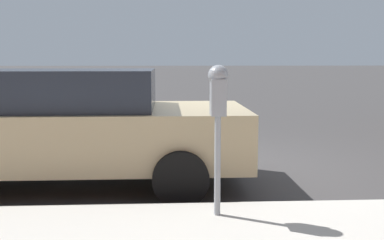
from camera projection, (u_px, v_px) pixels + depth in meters
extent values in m
plane|color=#3D3A3A|center=(206.00, 167.00, 6.90)|extent=(220.00, 220.00, 0.00)
cylinder|color=gray|center=(217.00, 166.00, 4.26)|extent=(0.06, 0.06, 0.97)
cube|color=gray|center=(218.00, 97.00, 4.18)|extent=(0.20, 0.14, 0.34)
sphere|color=gray|center=(218.00, 75.00, 4.15)|extent=(0.19, 0.19, 0.19)
cube|color=gold|center=(217.00, 101.00, 4.29)|extent=(0.01, 0.11, 0.12)
cube|color=black|center=(217.00, 88.00, 4.27)|extent=(0.01, 0.10, 0.08)
cube|color=tan|center=(69.00, 135.00, 5.82)|extent=(1.83, 4.59, 0.71)
cube|color=#232833|center=(53.00, 89.00, 5.73)|extent=(1.61, 2.57, 0.49)
cylinder|color=black|center=(177.00, 147.00, 6.85)|extent=(0.22, 0.64, 0.64)
cylinder|color=black|center=(181.00, 179.00, 5.04)|extent=(0.22, 0.64, 0.64)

